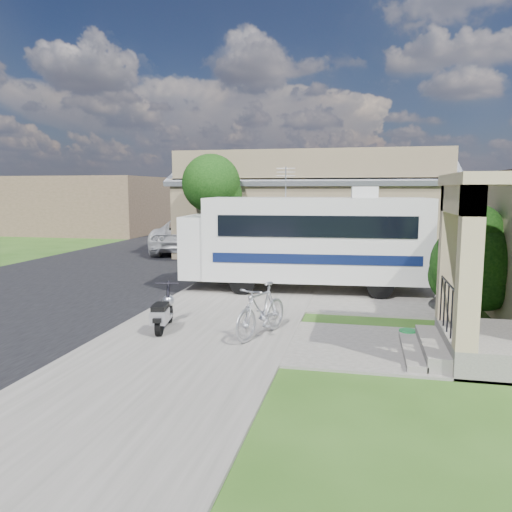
% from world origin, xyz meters
% --- Properties ---
extents(ground, '(120.00, 120.00, 0.00)m').
position_xyz_m(ground, '(0.00, 0.00, 0.00)').
color(ground, '#254913').
extents(street_slab, '(9.00, 80.00, 0.02)m').
position_xyz_m(street_slab, '(-7.50, 10.00, 0.01)').
color(street_slab, black).
rests_on(street_slab, ground).
extents(sidewalk_slab, '(4.00, 80.00, 0.06)m').
position_xyz_m(sidewalk_slab, '(-1.00, 10.00, 0.03)').
color(sidewalk_slab, '#5E5B54').
rests_on(sidewalk_slab, ground).
extents(driveway_slab, '(7.00, 6.00, 0.05)m').
position_xyz_m(driveway_slab, '(1.50, 4.50, 0.03)').
color(driveway_slab, '#5E5B54').
rests_on(driveway_slab, ground).
extents(walk_slab, '(4.00, 3.00, 0.05)m').
position_xyz_m(walk_slab, '(3.00, -1.00, 0.03)').
color(walk_slab, '#5E5B54').
rests_on(walk_slab, ground).
extents(warehouse, '(12.50, 8.40, 5.04)m').
position_xyz_m(warehouse, '(0.00, 13.97, 1.99)').
color(warehouse, '#816D51').
rests_on(warehouse, ground).
extents(distant_bldg_far, '(10.00, 8.00, 4.00)m').
position_xyz_m(distant_bldg_far, '(-17.00, 22.00, 2.00)').
color(distant_bldg_far, brown).
rests_on(distant_bldg_far, ground).
extents(distant_bldg_near, '(8.00, 7.00, 3.20)m').
position_xyz_m(distant_bldg_near, '(-15.00, 34.00, 1.60)').
color(distant_bldg_near, '#816D51').
rests_on(distant_bldg_near, ground).
extents(street_tree_a, '(2.44, 2.40, 4.58)m').
position_xyz_m(street_tree_a, '(-3.70, 9.05, 3.25)').
color(street_tree_a, black).
rests_on(street_tree_a, ground).
extents(street_tree_b, '(2.44, 2.40, 4.73)m').
position_xyz_m(street_tree_b, '(-3.70, 19.05, 3.39)').
color(street_tree_b, black).
rests_on(street_tree_b, ground).
extents(street_tree_c, '(2.44, 2.40, 4.42)m').
position_xyz_m(street_tree_c, '(-3.70, 28.05, 3.10)').
color(street_tree_c, black).
rests_on(street_tree_c, ground).
extents(motorhome, '(7.50, 2.84, 3.77)m').
position_xyz_m(motorhome, '(0.69, 4.37, 1.62)').
color(motorhome, beige).
rests_on(motorhome, ground).
extents(shrub, '(2.27, 2.16, 2.78)m').
position_xyz_m(shrub, '(5.07, 1.84, 1.42)').
color(shrub, black).
rests_on(shrub, ground).
extents(scooter, '(0.62, 1.50, 0.99)m').
position_xyz_m(scooter, '(-1.84, -0.89, 0.45)').
color(scooter, black).
rests_on(scooter, ground).
extents(bicycle, '(1.15, 1.92, 1.12)m').
position_xyz_m(bicycle, '(0.34, -0.87, 0.56)').
color(bicycle, '#A9AAB1').
rests_on(bicycle, ground).
extents(pickup_truck, '(3.83, 6.57, 1.72)m').
position_xyz_m(pickup_truck, '(-6.20, 12.91, 0.86)').
color(pickup_truck, silver).
rests_on(pickup_truck, ground).
extents(van, '(3.06, 6.63, 1.88)m').
position_xyz_m(van, '(-6.75, 19.44, 0.94)').
color(van, silver).
rests_on(van, ground).
extents(garden_hose, '(0.37, 0.37, 0.16)m').
position_xyz_m(garden_hose, '(3.36, -0.21, 0.08)').
color(garden_hose, '#166F31').
rests_on(garden_hose, ground).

